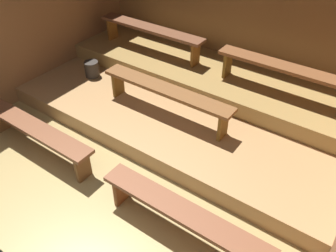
{
  "coord_description": "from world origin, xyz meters",
  "views": [
    {
      "loc": [
        2.4,
        -1.07,
        3.36
      ],
      "look_at": [
        0.26,
        1.95,
        0.46
      ],
      "focal_mm": 36.92,
      "sensor_mm": 36.0,
      "label": 1
    }
  ],
  "objects": [
    {
      "name": "bench_middle_left",
      "position": [
        -1.25,
        3.54,
        0.9
      ],
      "size": [
        2.13,
        0.29,
        0.46
      ],
      "color": "brown",
      "rests_on": "platform_middle"
    },
    {
      "name": "platform_middle",
      "position": [
        0.0,
        3.57,
        0.39
      ],
      "size": [
        5.21,
        1.33,
        0.26
      ],
      "primitive_type": "cube",
      "color": "#A17F46",
      "rests_on": "platform_lower"
    },
    {
      "name": "pail_lower",
      "position": [
        -1.83,
        2.56,
        0.4
      ],
      "size": [
        0.25,
        0.25,
        0.27
      ],
      "primitive_type": "cylinder",
      "color": "#332D28",
      "rests_on": "platform_lower"
    },
    {
      "name": "bench_floor_left",
      "position": [
        -1.22,
        0.88,
        0.38
      ],
      "size": [
        2.01,
        0.29,
        0.46
      ],
      "color": "brown",
      "rests_on": "ground"
    },
    {
      "name": "bench_lower_center",
      "position": [
        -0.08,
        2.39,
        0.64
      ],
      "size": [
        2.15,
        0.29,
        0.46
      ],
      "color": "brown",
      "rests_on": "platform_lower"
    },
    {
      "name": "wall_left",
      "position": [
        -2.63,
        2.12,
        1.3
      ],
      "size": [
        0.06,
        5.04,
        2.59
      ],
      "primitive_type": "cube",
      "color": "#8E5F39",
      "rests_on": "ground"
    },
    {
      "name": "ground",
      "position": [
        0.0,
        2.12,
        -0.04
      ],
      "size": [
        6.01,
        5.04,
        0.08
      ],
      "primitive_type": "cube",
      "color": "#A18852"
    },
    {
      "name": "platform_lower",
      "position": [
        0.0,
        2.87,
        0.13
      ],
      "size": [
        5.21,
        2.74,
        0.26
      ],
      "primitive_type": "cube",
      "color": "#AD8150",
      "rests_on": "ground"
    },
    {
      "name": "bench_middle_right",
      "position": [
        1.25,
        3.54,
        0.9
      ],
      "size": [
        2.13,
        0.29,
        0.46
      ],
      "color": "brown",
      "rests_on": "platform_middle"
    },
    {
      "name": "bench_floor_right",
      "position": [
        1.22,
        0.88,
        0.38
      ],
      "size": [
        2.01,
        0.29,
        0.46
      ],
      "color": "brown",
      "rests_on": "ground"
    },
    {
      "name": "wall_back",
      "position": [
        0.0,
        4.27,
        1.3
      ],
      "size": [
        6.01,
        0.06,
        2.59
      ],
      "primitive_type": "cube",
      "color": "olive",
      "rests_on": "ground"
    }
  ]
}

